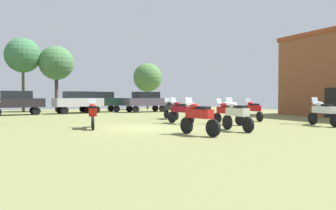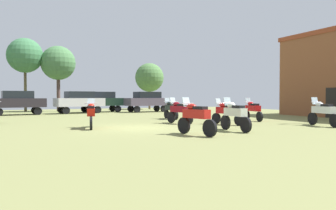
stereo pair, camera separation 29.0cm
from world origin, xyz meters
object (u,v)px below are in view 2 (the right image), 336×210
object	(u,v)px
motorcycle_7	(91,114)
tree_5	(58,63)
tree_6	(149,78)
motorcycle_4	(171,109)
car_3	(18,101)
car_4	(80,101)
motorcycle_10	(227,112)
motorcycle_3	(235,115)
motorcycle_9	(253,110)
motorcycle_6	(196,117)
motorcycle_5	(179,111)
tree_3	(25,56)
car_2	(147,100)
motorcycle_11	(323,112)
car_5	(101,100)

from	to	relation	value
motorcycle_7	tree_5	bearing A→B (deg)	99.79
tree_5	tree_6	xyz separation A→B (m)	(10.61, 1.17, -1.16)
motorcycle_4	car_3	bearing A→B (deg)	134.05
car_4	motorcycle_10	bearing A→B (deg)	-170.86
motorcycle_3	motorcycle_9	xyz separation A→B (m)	(4.75, 4.53, -0.02)
motorcycle_3	motorcycle_6	distance (m)	2.45
tree_5	motorcycle_4	bearing A→B (deg)	-70.10
motorcycle_4	motorcycle_6	distance (m)	9.23
motorcycle_9	motorcycle_10	distance (m)	3.51
motorcycle_3	motorcycle_9	bearing A→B (deg)	44.40
motorcycle_3	motorcycle_5	xyz separation A→B (m)	(-0.47, 4.56, -0.01)
car_3	car_4	world-z (taller)	same
tree_3	car_4	bearing A→B (deg)	-50.31
car_2	tree_6	xyz separation A→B (m)	(2.80, 6.41, 2.64)
motorcycle_9	tree_5	size ratio (longest dim) A/B	0.32
motorcycle_4	motorcycle_6	bearing A→B (deg)	-108.95
motorcycle_11	car_4	world-z (taller)	car_4
motorcycle_6	motorcycle_9	xyz separation A→B (m)	(7.12, 5.16, -0.03)
motorcycle_3	car_2	bearing A→B (deg)	81.66
motorcycle_4	car_5	world-z (taller)	car_5
car_4	tree_6	world-z (taller)	tree_6
motorcycle_4	motorcycle_11	bearing A→B (deg)	-58.01
tree_5	tree_3	bearing A→B (deg)	172.64
motorcycle_6	car_2	bearing A→B (deg)	61.07
motorcycle_7	tree_3	bearing A→B (deg)	108.79
car_3	tree_3	size ratio (longest dim) A/B	0.61
car_2	car_3	xyz separation A→B (m)	(-11.67, -0.29, 0.00)
motorcycle_7	car_3	bearing A→B (deg)	114.62
motorcycle_4	motorcycle_10	bearing A→B (deg)	-79.20
car_5	tree_6	xyz separation A→B (m)	(7.01, 4.76, 2.64)
motorcycle_4	tree_3	world-z (taller)	tree_3
motorcycle_6	motorcycle_7	xyz separation A→B (m)	(-3.21, 4.58, -0.03)
motorcycle_3	tree_3	xyz separation A→B (m)	(-8.03, 23.87, 4.89)
motorcycle_3	motorcycle_9	distance (m)	6.56
motorcycle_9	car_2	size ratio (longest dim) A/B	0.48
motorcycle_7	motorcycle_11	world-z (taller)	motorcycle_11
motorcycle_11	tree_5	size ratio (longest dim) A/B	0.34
motorcycle_6	tree_6	xyz separation A→B (m)	(8.07, 25.27, 3.07)
motorcycle_10	motorcycle_5	bearing A→B (deg)	128.58
motorcycle_7	tree_3	distance (m)	20.67
tree_3	tree_6	size ratio (longest dim) A/B	1.33
car_5	tree_6	world-z (taller)	tree_6
tree_6	car_2	bearing A→B (deg)	-113.55
motorcycle_11	car_5	bearing A→B (deg)	119.60
motorcycle_3	motorcycle_10	distance (m)	3.34
motorcycle_3	car_2	world-z (taller)	car_2
motorcycle_6	motorcycle_11	world-z (taller)	motorcycle_6
car_3	tree_5	xyz separation A→B (m)	(3.86, 5.54, 3.80)
car_4	car_5	world-z (taller)	same
car_3	motorcycle_3	bearing A→B (deg)	-160.35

